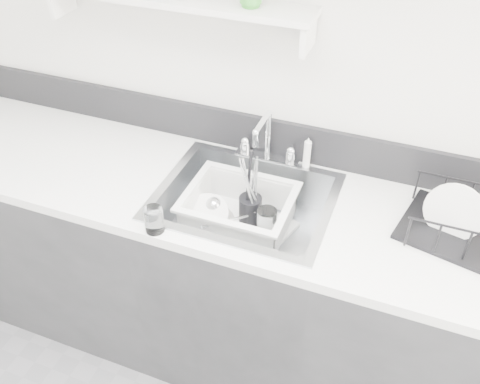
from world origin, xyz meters
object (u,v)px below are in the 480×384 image
at_px(wash_tub, 239,212).
at_px(dish_rack, 469,220).
at_px(sink, 245,215).
at_px(counter_run, 244,281).

height_order(wash_tub, dish_rack, dish_rack).
xyz_separation_m(sink, wash_tub, (-0.03, 0.01, -0.00)).
distance_m(counter_run, sink, 0.37).
height_order(counter_run, sink, sink).
distance_m(sink, dish_rack, 0.77).
bearing_deg(counter_run, wash_tub, 157.54).
bearing_deg(counter_run, sink, 0.00).
distance_m(counter_run, wash_tub, 0.37).
bearing_deg(sink, wash_tub, 157.54).
distance_m(sink, wash_tub, 0.03).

